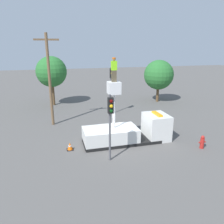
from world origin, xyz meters
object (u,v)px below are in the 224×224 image
(bucket_truck, at_px, (128,132))
(tree_left_bg, at_px, (51,72))
(traffic_light_pole, at_px, (110,115))
(worker, at_px, (114,70))
(traffic_cone_rear, at_px, (70,146))
(tree_right_bg, at_px, (159,75))
(fire_hydrant, at_px, (202,142))
(utility_pole, at_px, (49,78))
(traffic_light_across, at_px, (111,81))

(bucket_truck, xyz_separation_m, tree_left_bg, (-5.71, 13.31, 3.48))
(bucket_truck, bearing_deg, traffic_light_pole, -128.63)
(traffic_light_pole, bearing_deg, tree_left_bg, 102.39)
(worker, relative_size, traffic_cone_rear, 3.05)
(worker, relative_size, tree_right_bg, 0.31)
(fire_hydrant, height_order, utility_pole, utility_pole)
(bucket_truck, height_order, traffic_light_across, traffic_light_across)
(fire_hydrant, xyz_separation_m, traffic_cone_rear, (-9.67, 2.31, -0.24))
(fire_hydrant, relative_size, traffic_cone_rear, 1.81)
(traffic_light_across, xyz_separation_m, traffic_cone_rear, (-5.22, -7.71, -3.47))
(traffic_light_pole, relative_size, traffic_light_across, 0.86)
(utility_pole, bearing_deg, tree_left_bg, 88.87)
(traffic_light_pole, distance_m, fire_hydrant, 7.67)
(traffic_light_pole, distance_m, tree_left_bg, 16.46)
(bucket_truck, bearing_deg, tree_right_bg, 54.44)
(worker, xyz_separation_m, tree_left_bg, (-4.51, 13.31, -1.48))
(tree_left_bg, distance_m, utility_pole, 7.67)
(traffic_light_pole, xyz_separation_m, traffic_cone_rear, (-2.50, 2.40, -2.97))
(traffic_light_pole, height_order, fire_hydrant, traffic_light_pole)
(worker, height_order, traffic_light_across, worker)
(bucket_truck, xyz_separation_m, traffic_light_across, (0.54, 7.37, 2.91))
(worker, height_order, fire_hydrant, worker)
(tree_right_bg, bearing_deg, utility_pole, -157.37)
(utility_pole, bearing_deg, traffic_cone_rear, -78.91)
(fire_hydrant, distance_m, tree_left_bg, 19.58)
(traffic_light_pole, xyz_separation_m, utility_pole, (-3.68, 8.38, 1.38))
(traffic_light_pole, xyz_separation_m, fire_hydrant, (7.17, 0.09, -2.73))
(traffic_cone_rear, relative_size, tree_left_bg, 0.09)
(traffic_light_pole, bearing_deg, traffic_light_across, 74.93)
(fire_hydrant, bearing_deg, traffic_cone_rear, 166.55)
(traffic_light_pole, relative_size, fire_hydrant, 4.41)
(traffic_light_pole, relative_size, utility_pole, 0.53)
(traffic_light_pole, relative_size, traffic_cone_rear, 7.97)
(bucket_truck, height_order, tree_left_bg, tree_left_bg)
(tree_left_bg, bearing_deg, traffic_cone_rear, -85.71)
(fire_hydrant, xyz_separation_m, tree_right_bg, (3.25, 14.18, 3.18))
(traffic_cone_rear, relative_size, tree_right_bg, 0.10)
(traffic_cone_rear, height_order, tree_left_bg, tree_left_bg)
(bucket_truck, bearing_deg, tree_left_bg, 113.22)
(tree_right_bg, bearing_deg, tree_left_bg, 172.73)
(traffic_light_across, height_order, traffic_cone_rear, traffic_light_across)
(worker, distance_m, traffic_light_pole, 3.87)
(traffic_light_across, bearing_deg, utility_pole, -164.92)
(utility_pole, bearing_deg, traffic_light_pole, -66.32)
(fire_hydrant, distance_m, traffic_cone_rear, 9.95)
(worker, height_order, utility_pole, utility_pole)
(tree_left_bg, xyz_separation_m, utility_pole, (-0.15, -7.66, 0.31))
(traffic_cone_rear, bearing_deg, fire_hydrant, -13.45)
(traffic_light_across, distance_m, utility_pole, 6.68)
(tree_right_bg, distance_m, utility_pole, 15.31)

